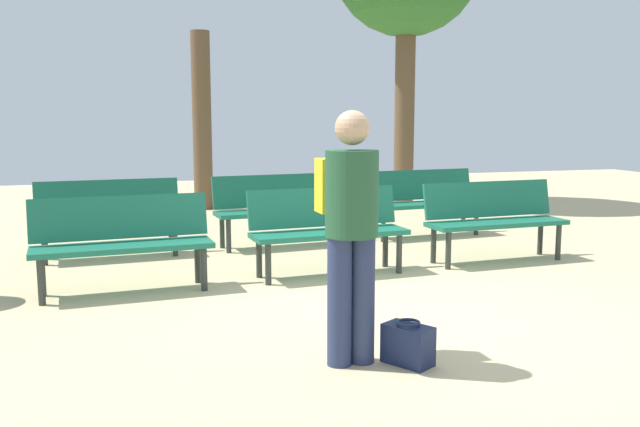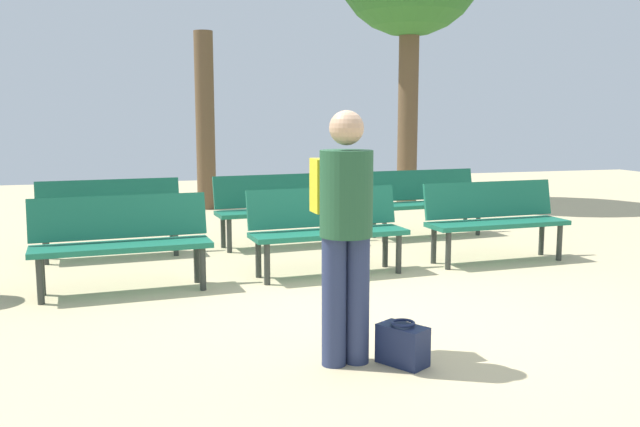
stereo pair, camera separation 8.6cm
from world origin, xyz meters
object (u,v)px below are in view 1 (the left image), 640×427
Objects in this scene: tree_0 at (202,121)px; visitor_with_backpack at (350,222)px; handbag at (408,344)px; bench_r0_c2 at (494,216)px; bench_r0_c1 at (327,225)px; bench_r1_c0 at (109,213)px; bench_r1_c2 at (423,198)px; bench_r1_c1 at (279,205)px; bench_r0_c0 at (122,238)px.

tree_0 reaches higher than visitor_with_backpack.
bench_r0_c2 is at bearing 50.74° from handbag.
bench_r0_c1 and bench_r0_c2 have the same top height.
bench_r1_c0 is 4.44× the size of handbag.
bench_r0_c1 is at bearing 84.61° from handbag.
bench_r1_c2 is 4.39m from tree_0.
visitor_with_backpack is at bearing 156.99° from handbag.
bench_r1_c1 is 3.78m from tree_0.
bench_r0_c1 is 0.99× the size of visitor_with_backpack.
bench_r0_c0 is at bearing -104.42° from tree_0.
bench_r0_c2 is (3.98, 0.25, 0.00)m from bench_r0_c0.
handbag is at bearing -69.23° from bench_r1_c0.
bench_r1_c1 is (2.01, 0.12, 0.00)m from bench_r1_c0.
tree_0 reaches higher than bench_r0_c1.
bench_r0_c1 is 1.00× the size of bench_r1_c0.
bench_r1_c1 is 4.27m from handbag.
bench_r0_c1 is at bearing -90.72° from bench_r1_c1.
visitor_with_backpack reaches higher than bench_r1_c0.
handbag is (-0.12, -4.25, -0.37)m from bench_r1_c1.
bench_r1_c2 is at bearing 89.89° from bench_r0_c2.
visitor_with_backpack reaches higher than handbag.
bench_r1_c1 is at bearing 39.45° from bench_r0_c0.
tree_0 is (-0.49, 3.61, 1.00)m from bench_r1_c1.
bench_r0_c0 is 1.00× the size of bench_r1_c1.
bench_r1_c1 is (1.88, 1.79, 0.00)m from bench_r0_c0.
visitor_with_backpack reaches higher than bench_r0_c0.
bench_r1_c1 is 1.00× the size of bench_r1_c2.
bench_r0_c2 is 0.99× the size of bench_r1_c2.
bench_r1_c0 is at bearing -112.15° from tree_0.
bench_r1_c0 reaches higher than handbag.
tree_0 reaches higher than bench_r1_c0.
handbag is (1.76, -2.46, -0.37)m from bench_r0_c0.
bench_r1_c1 is at bearing 88.43° from handbag.
bench_r0_c2 is at bearing -63.25° from tree_0.
bench_r0_c0 and bench_r1_c2 have the same top height.
visitor_with_backpack is 0.89m from handbag.
bench_r0_c2 is 2.60m from bench_r1_c1.
bench_r1_c0 is 0.54× the size of tree_0.
bench_r1_c2 is at bearing 39.19° from bench_r0_c1.
bench_r0_c1 is at bearing -105.36° from visitor_with_backpack.
bench_r0_c2 is 0.99× the size of bench_r1_c1.
bench_r0_c1 is at bearing -39.37° from bench_r1_c0.
bench_r1_c2 is at bearing -0.15° from bench_r1_c0.
bench_r1_c1 is at bearing 140.82° from bench_r0_c2.
bench_r0_c1 is 1.97m from bench_r0_c2.
bench_r0_c2 is at bearing -22.90° from bench_r1_c0.
tree_0 is at bearing 92.75° from handbag.
handbag is (0.38, -7.86, -1.37)m from tree_0.
bench_r0_c2 is 4.35m from bench_r1_c0.
bench_r1_c2 is 4.45× the size of handbag.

